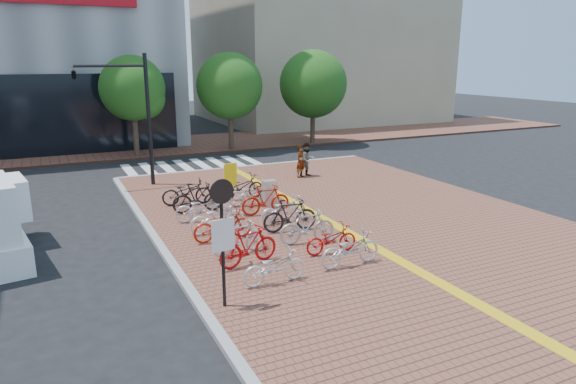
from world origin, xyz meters
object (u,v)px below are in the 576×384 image
bike_2 (239,238)px  pedestrian_b (307,160)px  bike_3 (223,225)px  bike_14 (252,193)px  bike_0 (275,267)px  bike_1 (248,246)px  yellow_sign (231,179)px  notice_sign (223,228)px  bike_9 (331,239)px  bike_10 (307,226)px  bike_12 (284,209)px  bike_11 (290,215)px  utility_box (269,194)px  bike_4 (217,217)px  pedestrian_a (301,161)px  bike_13 (266,200)px  bike_15 (241,187)px  bike_5 (202,208)px  bike_6 (198,198)px  traffic_light_pole (115,96)px  bike_7 (187,192)px  bike_8 (350,249)px

bike_2 → pedestrian_b: pedestrian_b is taller
bike_3 → bike_14: size_ratio=1.03×
bike_0 → bike_3: size_ratio=0.89×
bike_0 → bike_1: size_ratio=0.93×
yellow_sign → notice_sign: size_ratio=0.63×
bike_9 → bike_10: 1.12m
bike_12 → bike_11: bearing=159.8°
bike_1 → notice_sign: (-1.43, -2.14, 1.39)m
bike_10 → utility_box: bike_10 is taller
bike_10 → bike_12: bike_10 is taller
bike_1 → yellow_sign: 5.03m
bike_4 → bike_10: (2.24, -2.28, 0.03)m
bike_11 → pedestrian_a: bearing=-23.4°
bike_11 → notice_sign: notice_sign is taller
bike_13 → bike_11: bearing=-178.0°
bike_2 → bike_15: (2.27, 5.89, -0.00)m
bike_5 → yellow_sign: size_ratio=0.97×
bike_3 → bike_6: size_ratio=1.03×
bike_12 → pedestrian_a: size_ratio=1.17×
bike_4 → bike_15: bearing=-39.4°
bike_14 → traffic_light_pole: traffic_light_pole is taller
bike_6 → traffic_light_pole: 6.73m
bike_10 → notice_sign: notice_sign is taller
bike_7 → bike_8: 8.59m
bike_7 → bike_9: bearing=-152.6°
bike_4 → bike_10: size_ratio=1.07×
bike_3 → bike_8: size_ratio=1.04×
bike_11 → bike_12: size_ratio=1.02×
bike_0 → bike_13: 6.20m
bike_11 → pedestrian_b: (4.48, 7.31, 0.27)m
bike_2 → utility_box: (2.80, 4.18, 0.03)m
pedestrian_a → bike_8: bearing=-137.1°
bike_10 → pedestrian_a: 9.46m
bike_7 → utility_box: (2.79, -1.86, 0.03)m
bike_4 → bike_14: bearing=-49.6°
bike_4 → bike_13: (2.29, 1.18, 0.05)m
bike_12 → pedestrian_a: pedestrian_a is taller
bike_6 → bike_8: 7.38m
pedestrian_b → notice_sign: size_ratio=0.54×
utility_box → bike_15: bearing=107.1°
bike_4 → bike_8: size_ratio=1.04×
bike_2 → pedestrian_b: 10.94m
bike_15 → pedestrian_b: size_ratio=1.19×
bike_6 → bike_7: size_ratio=0.97×
bike_1 → bike_11: size_ratio=0.99×
bike_1 → bike_11: bearing=-58.3°
bike_5 → bike_6: size_ratio=0.99×
bike_10 → bike_11: size_ratio=0.97×
bike_1 → bike_10: size_ratio=1.02×
bike_7 → yellow_sign: (1.14, -2.10, 0.84)m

